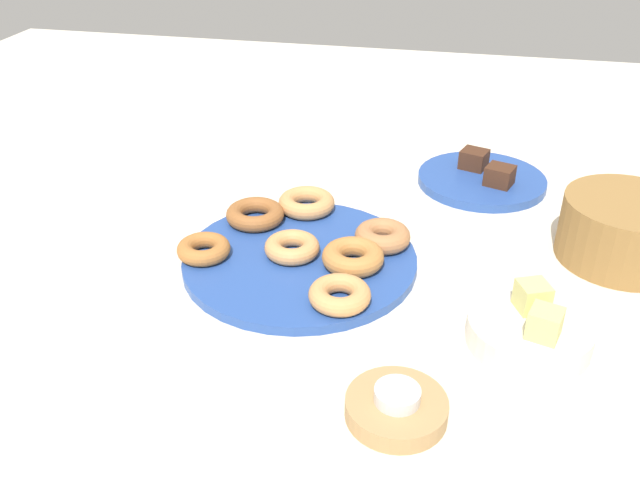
% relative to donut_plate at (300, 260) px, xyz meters
% --- Properties ---
extents(ground_plane, '(2.40, 2.40, 0.00)m').
position_rel_donut_plate_xyz_m(ground_plane, '(0.00, 0.00, -0.01)').
color(ground_plane, beige).
extents(donut_plate, '(0.34, 0.34, 0.01)m').
position_rel_donut_plate_xyz_m(donut_plate, '(0.00, 0.00, 0.00)').
color(donut_plate, '#284C9E').
rests_on(donut_plate, ground_plane).
extents(donut_0, '(0.10, 0.10, 0.02)m').
position_rel_donut_plate_xyz_m(donut_0, '(0.03, -0.13, 0.02)').
color(donut_0, '#AD6B33').
rests_on(donut_0, donut_plate).
extents(donut_1, '(0.11, 0.11, 0.03)m').
position_rel_donut_plate_xyz_m(donut_1, '(0.10, 0.08, 0.02)').
color(donut_1, tan).
rests_on(donut_1, donut_plate).
extents(donut_2, '(0.09, 0.09, 0.03)m').
position_rel_donut_plate_xyz_m(donut_2, '(0.00, -0.01, 0.02)').
color(donut_2, tan).
rests_on(donut_2, donut_plate).
extents(donut_3, '(0.12, 0.12, 0.03)m').
position_rel_donut_plate_xyz_m(donut_3, '(-0.06, 0.11, 0.02)').
color(donut_3, '#B27547').
rests_on(donut_3, donut_plate).
extents(donut_4, '(0.13, 0.13, 0.03)m').
position_rel_donut_plate_xyz_m(donut_4, '(-0.14, -0.02, 0.02)').
color(donut_4, tan).
rests_on(donut_4, donut_plate).
extents(donut_5, '(0.12, 0.12, 0.03)m').
position_rel_donut_plate_xyz_m(donut_5, '(0.01, 0.08, 0.02)').
color(donut_5, '#BC7A3D').
rests_on(donut_5, donut_plate).
extents(donut_6, '(0.12, 0.12, 0.03)m').
position_rel_donut_plate_xyz_m(donut_6, '(-0.08, -0.09, 0.02)').
color(donut_6, '#995B2D').
rests_on(donut_6, donut_plate).
extents(cake_plate, '(0.23, 0.23, 0.02)m').
position_rel_donut_plate_xyz_m(cake_plate, '(-0.33, 0.25, 0.00)').
color(cake_plate, '#284C9E').
rests_on(cake_plate, ground_plane).
extents(brownie_near, '(0.05, 0.06, 0.03)m').
position_rel_donut_plate_xyz_m(brownie_near, '(-0.36, 0.24, 0.03)').
color(brownie_near, '#472819').
rests_on(brownie_near, cake_plate).
extents(brownie_far, '(0.05, 0.06, 0.03)m').
position_rel_donut_plate_xyz_m(brownie_far, '(-0.30, 0.28, 0.03)').
color(brownie_far, '#472819').
rests_on(brownie_far, cake_plate).
extents(candle_holder, '(0.11, 0.11, 0.02)m').
position_rel_donut_plate_xyz_m(candle_holder, '(0.27, 0.17, 0.00)').
color(candle_holder, tan).
rests_on(candle_holder, ground_plane).
extents(tealight, '(0.05, 0.05, 0.01)m').
position_rel_donut_plate_xyz_m(tealight, '(0.27, 0.17, 0.02)').
color(tealight, silver).
rests_on(tealight, candle_holder).
extents(basket, '(0.24, 0.24, 0.09)m').
position_rel_donut_plate_xyz_m(basket, '(-0.12, 0.46, 0.04)').
color(basket, olive).
rests_on(basket, ground_plane).
extents(fruit_bowl, '(0.15, 0.15, 0.03)m').
position_rel_donut_plate_xyz_m(fruit_bowl, '(0.12, 0.32, 0.01)').
color(fruit_bowl, silver).
rests_on(fruit_bowl, ground_plane).
extents(melon_chunk_left, '(0.05, 0.05, 0.04)m').
position_rel_donut_plate_xyz_m(melon_chunk_left, '(0.09, 0.32, 0.04)').
color(melon_chunk_left, '#DBD67A').
rests_on(melon_chunk_left, fruit_bowl).
extents(melon_chunk_right, '(0.04, 0.04, 0.04)m').
position_rel_donut_plate_xyz_m(melon_chunk_right, '(0.14, 0.33, 0.04)').
color(melon_chunk_right, '#DBD67A').
rests_on(melon_chunk_right, fruit_bowl).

